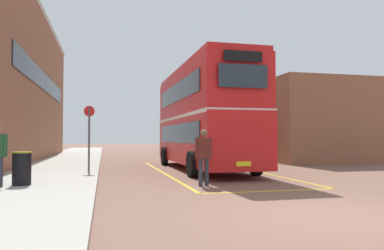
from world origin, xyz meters
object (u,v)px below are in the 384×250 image
at_px(bus_stop_sign, 89,132).
at_px(single_deck_bus, 188,136).
at_px(litter_bin, 22,168).
at_px(pedestrian_boarding, 204,153).
at_px(double_decker_bus, 203,116).

bearing_deg(bus_stop_sign, single_deck_bus, 66.45).
xyz_separation_m(single_deck_bus, litter_bin, (-10.32, -23.87, -1.01)).
xyz_separation_m(pedestrian_boarding, litter_bin, (-5.35, 0.40, -0.40)).
bearing_deg(single_deck_bus, pedestrian_boarding, -101.56).
distance_m(pedestrian_boarding, bus_stop_sign, 5.86).
xyz_separation_m(litter_bin, bus_stop_sign, (1.72, 4.14, 1.12)).
height_order(double_decker_bus, bus_stop_sign, double_decker_bus).
height_order(double_decker_bus, pedestrian_boarding, double_decker_bus).
distance_m(double_decker_bus, single_deck_bus, 18.89).
bearing_deg(pedestrian_boarding, double_decker_bus, 75.23).
xyz_separation_m(double_decker_bus, pedestrian_boarding, (-1.51, -5.72, -1.49)).
bearing_deg(litter_bin, pedestrian_boarding, -4.26).
height_order(double_decker_bus, litter_bin, double_decker_bus).
distance_m(double_decker_bus, pedestrian_boarding, 6.10).
bearing_deg(single_deck_bus, double_decker_bus, -100.55).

